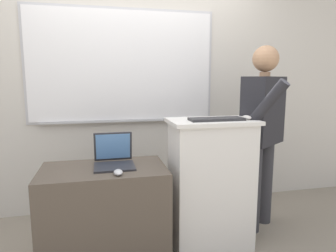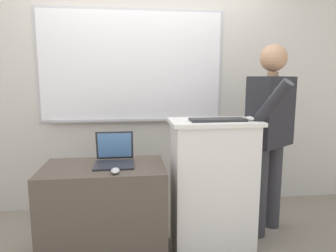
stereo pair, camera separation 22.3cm
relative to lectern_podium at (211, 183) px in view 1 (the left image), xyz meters
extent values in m
cube|color=beige|center=(-0.48, 0.97, 0.93)|extent=(6.40, 0.12, 2.92)
cube|color=#B7B7BC|center=(-0.61, 0.90, 0.96)|extent=(1.87, 0.02, 1.13)
cube|color=white|center=(-0.61, 0.90, 0.96)|extent=(1.82, 0.02, 1.08)
cube|color=#B7B7BC|center=(-0.61, 0.88, 0.41)|extent=(1.63, 0.04, 0.02)
cube|color=silver|center=(0.00, 0.00, -0.02)|extent=(0.62, 0.38, 1.01)
cube|color=silver|center=(0.00, 0.00, 0.50)|extent=(0.68, 0.41, 0.03)
cube|color=#4C4238|center=(-0.84, -0.03, -0.16)|extent=(0.90, 0.53, 0.72)
cylinder|color=#333338|center=(0.45, 0.13, -0.13)|extent=(0.13, 0.13, 0.79)
cylinder|color=#333338|center=(0.65, 0.27, -0.13)|extent=(0.13, 0.13, 0.79)
cube|color=#232328|center=(0.55, 0.20, 0.56)|extent=(0.49, 0.43, 0.59)
cylinder|color=tan|center=(0.55, 0.20, 0.87)|extent=(0.09, 0.09, 0.04)
sphere|color=tan|center=(0.55, 0.20, 1.00)|extent=(0.22, 0.22, 0.22)
cylinder|color=#232328|center=(0.35, -0.11, 0.59)|extent=(0.30, 0.39, 0.49)
cylinder|color=#232328|center=(0.75, 0.34, 0.53)|extent=(0.08, 0.08, 0.56)
cube|color=#28282D|center=(-0.76, -0.04, 0.20)|extent=(0.29, 0.24, 0.01)
cube|color=#28282D|center=(-0.76, 0.10, 0.32)|extent=(0.28, 0.05, 0.22)
cube|color=#598CCC|center=(-0.76, 0.10, 0.32)|extent=(0.26, 0.04, 0.20)
cube|color=#2D2D30|center=(0.01, -0.05, 0.53)|extent=(0.42, 0.15, 0.02)
ellipsoid|color=#BCBCC1|center=(-0.75, -0.21, 0.21)|extent=(0.06, 0.10, 0.03)
ellipsoid|color=silver|center=(0.26, -0.07, 0.54)|extent=(0.06, 0.10, 0.03)
camera|label=1|loc=(-0.85, -2.17, 0.83)|focal=32.00mm
camera|label=2|loc=(-0.63, -2.21, 0.83)|focal=32.00mm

